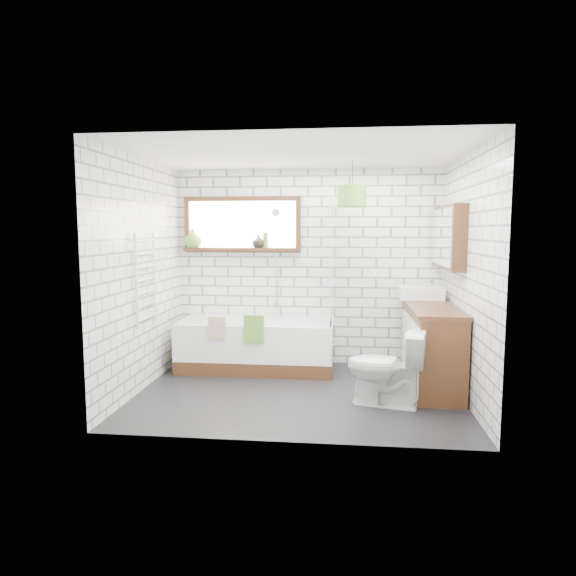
# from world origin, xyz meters

# --- Properties ---
(floor) EXTENTS (3.40, 2.60, 0.01)m
(floor) POSITION_xyz_m (0.00, 0.00, -0.01)
(floor) COLOR black
(floor) RESTS_ON ground
(ceiling) EXTENTS (3.40, 2.60, 0.01)m
(ceiling) POSITION_xyz_m (0.00, 0.00, 2.50)
(ceiling) COLOR white
(ceiling) RESTS_ON ground
(wall_back) EXTENTS (3.40, 0.01, 2.50)m
(wall_back) POSITION_xyz_m (0.00, 1.30, 1.25)
(wall_back) COLOR white
(wall_back) RESTS_ON ground
(wall_front) EXTENTS (3.40, 0.01, 2.50)m
(wall_front) POSITION_xyz_m (0.00, -1.30, 1.25)
(wall_front) COLOR white
(wall_front) RESTS_ON ground
(wall_left) EXTENTS (0.01, 2.60, 2.50)m
(wall_left) POSITION_xyz_m (-1.70, 0.00, 1.25)
(wall_left) COLOR white
(wall_left) RESTS_ON ground
(wall_right) EXTENTS (0.01, 2.60, 2.50)m
(wall_right) POSITION_xyz_m (1.70, 0.00, 1.25)
(wall_right) COLOR white
(wall_right) RESTS_ON ground
(window) EXTENTS (1.52, 0.16, 0.68)m
(window) POSITION_xyz_m (-0.85, 1.26, 1.80)
(window) COLOR #381D0F
(window) RESTS_ON wall_back
(towel_radiator) EXTENTS (0.06, 0.52, 1.00)m
(towel_radiator) POSITION_xyz_m (-1.66, 0.00, 1.20)
(towel_radiator) COLOR white
(towel_radiator) RESTS_ON wall_left
(mirror_cabinet) EXTENTS (0.16, 1.20, 0.70)m
(mirror_cabinet) POSITION_xyz_m (1.62, 0.60, 1.65)
(mirror_cabinet) COLOR #381D0F
(mirror_cabinet) RESTS_ON wall_right
(shower_riser) EXTENTS (0.02, 0.02, 1.30)m
(shower_riser) POSITION_xyz_m (-0.40, 1.26, 1.35)
(shower_riser) COLOR silver
(shower_riser) RESTS_ON wall_back
(bathtub) EXTENTS (1.89, 0.84, 0.61)m
(bathtub) POSITION_xyz_m (-0.60, 0.88, 0.31)
(bathtub) COLOR white
(bathtub) RESTS_ON floor
(shower_screen) EXTENTS (0.02, 0.72, 1.50)m
(shower_screen) POSITION_xyz_m (0.32, 0.88, 1.36)
(shower_screen) COLOR white
(shower_screen) RESTS_ON bathtub
(towel_green) EXTENTS (0.23, 0.06, 0.32)m
(towel_green) POSITION_xyz_m (-0.56, 0.46, 0.59)
(towel_green) COLOR #56912B
(towel_green) RESTS_ON bathtub
(towel_beige) EXTENTS (0.20, 0.05, 0.27)m
(towel_beige) POSITION_xyz_m (-1.00, 0.46, 0.59)
(towel_beige) COLOR tan
(towel_beige) RESTS_ON bathtub
(vanity) EXTENTS (0.51, 1.59, 0.91)m
(vanity) POSITION_xyz_m (1.44, 0.43, 0.45)
(vanity) COLOR #381D0F
(vanity) RESTS_ON floor
(basin) EXTENTS (0.50, 0.44, 0.15)m
(basin) POSITION_xyz_m (1.38, 0.93, 0.98)
(basin) COLOR white
(basin) RESTS_ON vanity
(tap) EXTENTS (0.03, 0.03, 0.15)m
(tap) POSITION_xyz_m (1.54, 0.93, 1.04)
(tap) COLOR silver
(tap) RESTS_ON vanity
(toilet) EXTENTS (0.59, 0.84, 0.77)m
(toilet) POSITION_xyz_m (0.89, -0.30, 0.39)
(toilet) COLOR white
(toilet) RESTS_ON floor
(vase_olive) EXTENTS (0.24, 0.24, 0.24)m
(vase_olive) POSITION_xyz_m (-1.50, 1.23, 1.60)
(vase_olive) COLOR #5D962E
(vase_olive) RESTS_ON window
(vase_dark) EXTENTS (0.18, 0.18, 0.17)m
(vase_dark) POSITION_xyz_m (-0.63, 1.23, 1.57)
(vase_dark) COLOR black
(vase_dark) RESTS_ON window
(bottle) EXTENTS (0.07, 0.07, 0.20)m
(bottle) POSITION_xyz_m (-0.54, 1.23, 1.58)
(bottle) COLOR #5D962E
(bottle) RESTS_ON window
(pendant) EXTENTS (0.32, 0.32, 0.23)m
(pendant) POSITION_xyz_m (0.55, 0.48, 2.10)
(pendant) COLOR #56912B
(pendant) RESTS_ON ceiling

